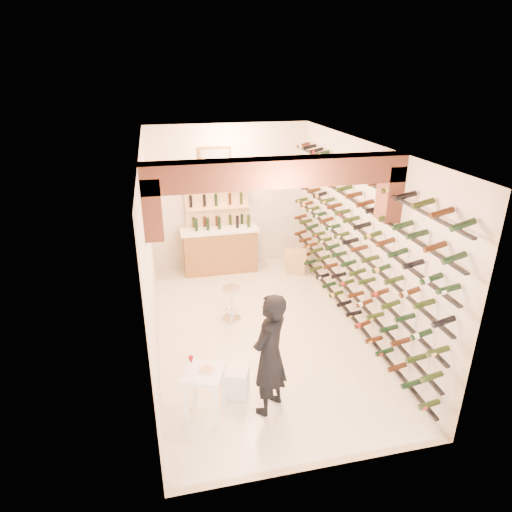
{
  "coord_description": "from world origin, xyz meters",
  "views": [
    {
      "loc": [
        -1.53,
        -6.5,
        4.27
      ],
      "look_at": [
        0.0,
        0.3,
        1.3
      ],
      "focal_mm": 31.13,
      "sensor_mm": 36.0,
      "label": 1
    }
  ],
  "objects_px": {
    "white_stool": "(237,382)",
    "chrome_barstool": "(231,301)",
    "tasting_table": "(204,380)",
    "wine_rack": "(348,242)",
    "crate_lower": "(295,267)",
    "person": "(270,355)",
    "back_counter": "(220,249)"
  },
  "relations": [
    {
      "from": "tasting_table",
      "to": "wine_rack",
      "type": "bearing_deg",
      "value": 55.67
    },
    {
      "from": "crate_lower",
      "to": "person",
      "type": "bearing_deg",
      "value": -112.02
    },
    {
      "from": "wine_rack",
      "to": "crate_lower",
      "type": "xyz_separation_m",
      "value": [
        -0.21,
        2.15,
        -1.42
      ]
    },
    {
      "from": "wine_rack",
      "to": "chrome_barstool",
      "type": "bearing_deg",
      "value": 166.33
    },
    {
      "from": "white_stool",
      "to": "crate_lower",
      "type": "bearing_deg",
      "value": 61.31
    },
    {
      "from": "tasting_table",
      "to": "white_stool",
      "type": "distance_m",
      "value": 0.69
    },
    {
      "from": "white_stool",
      "to": "chrome_barstool",
      "type": "relative_size",
      "value": 0.61
    },
    {
      "from": "white_stool",
      "to": "crate_lower",
      "type": "distance_m",
      "value": 4.2
    },
    {
      "from": "white_stool",
      "to": "person",
      "type": "bearing_deg",
      "value": -45.09
    },
    {
      "from": "back_counter",
      "to": "person",
      "type": "height_order",
      "value": "person"
    },
    {
      "from": "tasting_table",
      "to": "chrome_barstool",
      "type": "relative_size",
      "value": 1.3
    },
    {
      "from": "chrome_barstool",
      "to": "person",
      "type": "bearing_deg",
      "value": -87.63
    },
    {
      "from": "tasting_table",
      "to": "chrome_barstool",
      "type": "distance_m",
      "value": 2.45
    },
    {
      "from": "back_counter",
      "to": "crate_lower",
      "type": "distance_m",
      "value": 1.74
    },
    {
      "from": "wine_rack",
      "to": "chrome_barstool",
      "type": "xyz_separation_m",
      "value": [
        -1.95,
        0.47,
        -1.17
      ]
    },
    {
      "from": "white_stool",
      "to": "person",
      "type": "relative_size",
      "value": 0.23
    },
    {
      "from": "wine_rack",
      "to": "white_stool",
      "type": "xyz_separation_m",
      "value": [
        -2.22,
        -1.53,
        -1.35
      ]
    },
    {
      "from": "person",
      "to": "chrome_barstool",
      "type": "distance_m",
      "value": 2.43
    },
    {
      "from": "person",
      "to": "wine_rack",
      "type": "bearing_deg",
      "value": -178.5
    },
    {
      "from": "chrome_barstool",
      "to": "crate_lower",
      "type": "bearing_deg",
      "value": 43.97
    },
    {
      "from": "wine_rack",
      "to": "crate_lower",
      "type": "relative_size",
      "value": 13.25
    },
    {
      "from": "wine_rack",
      "to": "tasting_table",
      "type": "height_order",
      "value": "wine_rack"
    },
    {
      "from": "wine_rack",
      "to": "crate_lower",
      "type": "height_order",
      "value": "wine_rack"
    },
    {
      "from": "wine_rack",
      "to": "chrome_barstool",
      "type": "distance_m",
      "value": 2.32
    },
    {
      "from": "tasting_table",
      "to": "person",
      "type": "xyz_separation_m",
      "value": [
        0.86,
        -0.05,
        0.28
      ]
    },
    {
      "from": "crate_lower",
      "to": "white_stool",
      "type": "bearing_deg",
      "value": -118.69
    },
    {
      "from": "person",
      "to": "chrome_barstool",
      "type": "height_order",
      "value": "person"
    },
    {
      "from": "wine_rack",
      "to": "white_stool",
      "type": "distance_m",
      "value": 3.02
    },
    {
      "from": "tasting_table",
      "to": "chrome_barstool",
      "type": "bearing_deg",
      "value": 93.21
    },
    {
      "from": "wine_rack",
      "to": "tasting_table",
      "type": "bearing_deg",
      "value": -145.57
    },
    {
      "from": "white_stool",
      "to": "wine_rack",
      "type": "bearing_deg",
      "value": 34.55
    },
    {
      "from": "tasting_table",
      "to": "white_stool",
      "type": "height_order",
      "value": "tasting_table"
    }
  ]
}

